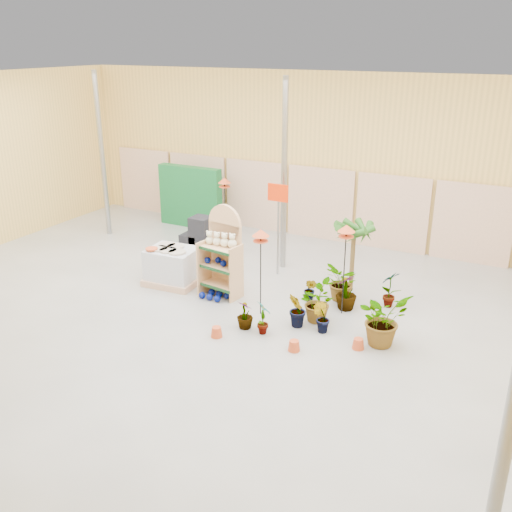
{
  "coord_description": "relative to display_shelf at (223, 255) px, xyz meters",
  "views": [
    {
      "loc": [
        5.43,
        -8.38,
        5.23
      ],
      "look_at": [
        0.3,
        1.5,
        1.0
      ],
      "focal_mm": 40.0,
      "sensor_mm": 36.0,
      "label": 1
    }
  ],
  "objects": [
    {
      "name": "room",
      "position": [
        0.46,
        -0.54,
        1.3
      ],
      "size": [
        15.2,
        12.1,
        4.7
      ],
      "color": "gray",
      "rests_on": "ground"
    },
    {
      "name": "display_shelf",
      "position": [
        0.0,
        0.0,
        0.0
      ],
      "size": [
        0.91,
        0.65,
        2.01
      ],
      "rotation": [
        0.0,
        0.0,
        -0.15
      ],
      "color": "tan",
      "rests_on": "ground"
    },
    {
      "name": "teddy_bears",
      "position": [
        0.03,
        -0.09,
        0.35
      ],
      "size": [
        0.74,
        0.2,
        0.32
      ],
      "color": "#F4E9C3",
      "rests_on": "display_shelf"
    },
    {
      "name": "gazing_balls_shelf",
      "position": [
        0.0,
        -0.11,
        -0.13
      ],
      "size": [
        0.74,
        0.25,
        0.14
      ],
      "color": "#030F63",
      "rests_on": "display_shelf"
    },
    {
      "name": "gazing_balls_floor",
      "position": [
        -0.05,
        -0.33,
        -0.84
      ],
      "size": [
        0.63,
        0.39,
        0.15
      ],
      "color": "#030F63",
      "rests_on": "ground"
    },
    {
      "name": "pallet_stack",
      "position": [
        -1.32,
        -0.04,
        -0.5
      ],
      "size": [
        1.23,
        1.05,
        0.87
      ],
      "rotation": [
        0.0,
        0.0,
        0.07
      ],
      "color": "tan",
      "rests_on": "ground"
    },
    {
      "name": "charcoal_planters",
      "position": [
        -1.87,
        1.88,
        -0.5
      ],
      "size": [
        0.8,
        0.5,
        1.0
      ],
      "color": "black",
      "rests_on": "ground"
    },
    {
      "name": "trellis_stock",
      "position": [
        -3.34,
        3.75,
        -0.02
      ],
      "size": [
        2.0,
        0.3,
        1.8
      ],
      "primitive_type": "cube",
      "color": "#105B29",
      "rests_on": "ground"
    },
    {
      "name": "offer_sign",
      "position": [
        0.56,
        1.53,
        0.65
      ],
      "size": [
        0.5,
        0.08,
        2.2
      ],
      "color": "gray",
      "rests_on": "ground"
    },
    {
      "name": "bird_table_front",
      "position": [
        1.16,
        -0.51,
        0.76
      ],
      "size": [
        0.34,
        0.34,
        1.81
      ],
      "color": "black",
      "rests_on": "ground"
    },
    {
      "name": "bird_table_right",
      "position": [
        2.62,
        0.26,
        0.84
      ],
      "size": [
        0.34,
        0.34,
        1.9
      ],
      "color": "black",
      "rests_on": "ground"
    },
    {
      "name": "bird_table_back",
      "position": [
        -1.62,
        2.85,
        0.79
      ],
      "size": [
        0.34,
        0.34,
        1.84
      ],
      "color": "black",
      "rests_on": "ground"
    },
    {
      "name": "palm",
      "position": [
        2.41,
        1.45,
        0.51
      ],
      "size": [
        0.7,
        0.7,
        1.68
      ],
      "color": "brown",
      "rests_on": "ground"
    },
    {
      "name": "potted_plant_1",
      "position": [
        2.06,
        -0.71,
        -0.55
      ],
      "size": [
        0.47,
        0.5,
        0.73
      ],
      "primitive_type": "imported",
      "rotation": [
        0.0,
        0.0,
        5.16
      ],
      "color": "#245518",
      "rests_on": "ground"
    },
    {
      "name": "potted_plant_2",
      "position": [
        2.26,
        -0.27,
        -0.51
      ],
      "size": [
        0.92,
        0.96,
        0.82
      ],
      "primitive_type": "imported",
      "rotation": [
        0.0,
        0.0,
        2.08
      ],
      "color": "#245518",
      "rests_on": "ground"
    },
    {
      "name": "potted_plant_3",
      "position": [
        2.63,
        0.5,
        -0.53
      ],
      "size": [
        0.55,
        0.55,
        0.77
      ],
      "primitive_type": "imported",
      "rotation": [
        0.0,
        0.0,
        4.36
      ],
      "color": "#245518",
      "rests_on": "ground"
    },
    {
      "name": "potted_plant_4",
      "position": [
        3.38,
        1.03,
        -0.51
      ],
      "size": [
        0.46,
        0.52,
        0.82
      ],
      "primitive_type": "imported",
      "rotation": [
        0.0,
        0.0,
        4.2
      ],
      "color": "#245518",
      "rests_on": "ground"
    },
    {
      "name": "potted_plant_5",
      "position": [
        1.82,
        0.52,
        -0.65
      ],
      "size": [
        0.33,
        0.29,
        0.52
      ],
      "primitive_type": "imported",
      "rotation": [
        0.0,
        0.0,
        6.06
      ],
      "color": "#245518",
      "rests_on": "ground"
    },
    {
      "name": "potted_plant_6",
      "position": [
        2.4,
        0.85,
        -0.5
      ],
      "size": [
        0.93,
        0.97,
        0.83
      ],
      "primitive_type": "imported",
      "rotation": [
        0.0,
        0.0,
        5.21
      ],
      "color": "#245518",
      "rests_on": "ground"
    },
    {
      "name": "potted_plant_7",
      "position": [
        1.17,
        -1.2,
        -0.63
      ],
      "size": [
        0.41,
        0.41,
        0.57
      ],
      "primitive_type": "imported",
      "rotation": [
        0.0,
        0.0,
        2.8
      ],
      "color": "#245518",
      "rests_on": "ground"
    },
    {
      "name": "potted_plant_8",
      "position": [
        1.59,
        -1.24,
        -0.57
      ],
      "size": [
        0.42,
        0.44,
        0.69
      ],
      "primitive_type": "imported",
      "rotation": [
        0.0,
        0.0,
        2.24
      ],
      "color": "#245518",
      "rests_on": "ground"
    },
    {
      "name": "potted_plant_9",
      "position": [
        2.53,
        -0.66,
        -0.63
      ],
      "size": [
        0.32,
        0.26,
        0.58
      ],
      "primitive_type": "imported",
      "rotation": [
        0.0,
        0.0,
        3.15
      ],
      "color": "#245518",
      "rests_on": "ground"
    },
    {
      "name": "potted_plant_10",
      "position": [
        3.68,
        -0.58,
        -0.41
      ],
      "size": [
        1.15,
        1.19,
        1.02
      ],
      "primitive_type": "imported",
      "rotation": [
        0.0,
        0.0,
        1.03
      ],
      "color": "#245518",
      "rests_on": "ground"
    }
  ]
}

